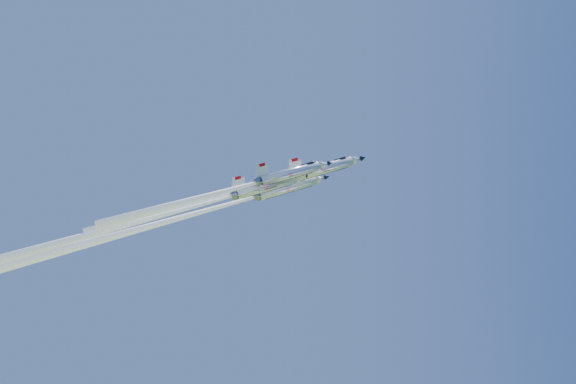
{
  "coord_description": "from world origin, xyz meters",
  "views": [
    {
      "loc": [
        1.14,
        -120.28,
        54.76
      ],
      "look_at": [
        0.0,
        0.0,
        85.64
      ],
      "focal_mm": 40.0,
      "sensor_mm": 36.0,
      "label": 1
    }
  ],
  "objects_px": {
    "jet_slot": "(146,219)",
    "jet_lead": "(245,190)",
    "jet_left": "(185,216)",
    "jet_right": "(230,190)"
  },
  "relations": [
    {
      "from": "jet_slot",
      "to": "jet_lead",
      "type": "bearing_deg",
      "value": 87.71
    },
    {
      "from": "jet_left",
      "to": "jet_slot",
      "type": "distance_m",
      "value": 11.46
    },
    {
      "from": "jet_lead",
      "to": "jet_left",
      "type": "distance_m",
      "value": 12.92
    },
    {
      "from": "jet_right",
      "to": "jet_slot",
      "type": "xyz_separation_m",
      "value": [
        -14.34,
        -1.59,
        -5.71
      ]
    },
    {
      "from": "jet_left",
      "to": "jet_slot",
      "type": "bearing_deg",
      "value": -50.5
    },
    {
      "from": "jet_lead",
      "to": "jet_slot",
      "type": "height_order",
      "value": "jet_lead"
    },
    {
      "from": "jet_left",
      "to": "jet_right",
      "type": "bearing_deg",
      "value": 24.32
    },
    {
      "from": "jet_lead",
      "to": "jet_left",
      "type": "relative_size",
      "value": 0.82
    },
    {
      "from": "jet_left",
      "to": "jet_lead",
      "type": "bearing_deg",
      "value": 50.17
    },
    {
      "from": "jet_lead",
      "to": "jet_slot",
      "type": "distance_m",
      "value": 19.27
    }
  ]
}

